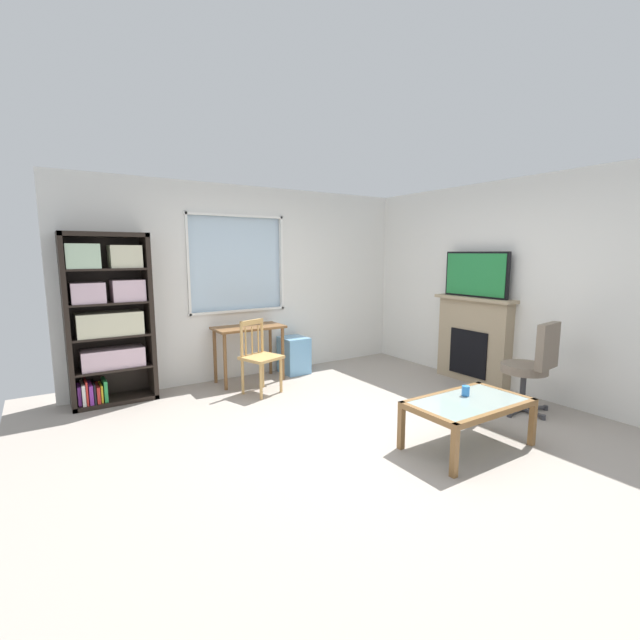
{
  "coord_description": "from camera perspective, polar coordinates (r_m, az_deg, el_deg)",
  "views": [
    {
      "loc": [
        -2.47,
        -3.24,
        1.71
      ],
      "look_at": [
        0.22,
        0.91,
        0.95
      ],
      "focal_mm": 24.42,
      "sensor_mm": 36.0,
      "label": 1
    }
  ],
  "objects": [
    {
      "name": "ground",
      "position": [
        4.42,
        4.17,
        -14.16
      ],
      "size": [
        5.83,
        5.77,
        0.02
      ],
      "primitive_type": "cube",
      "color": "#9E9389"
    },
    {
      "name": "wall_back_with_window",
      "position": [
        6.17,
        -9.04,
        4.55
      ],
      "size": [
        4.83,
        0.15,
        2.6
      ],
      "color": "silver",
      "rests_on": "ground"
    },
    {
      "name": "wall_right",
      "position": [
        5.92,
        23.82,
        4.06
      ],
      "size": [
        0.12,
        4.97,
        2.6
      ],
      "primitive_type": "cube",
      "color": "silver",
      "rests_on": "ground"
    },
    {
      "name": "bookshelf",
      "position": [
        5.46,
        -26.03,
        0.62
      ],
      "size": [
        0.9,
        0.38,
        1.94
      ],
      "color": "black",
      "rests_on": "ground"
    },
    {
      "name": "desk_under_window",
      "position": [
        5.85,
        -9.32,
        -2.06
      ],
      "size": [
        0.91,
        0.47,
        0.75
      ],
      "color": "brown",
      "rests_on": "ground"
    },
    {
      "name": "wooden_chair",
      "position": [
        5.39,
        -7.94,
        -4.69
      ],
      "size": [
        0.53,
        0.51,
        0.9
      ],
      "color": "tan",
      "rests_on": "ground"
    },
    {
      "name": "plastic_drawer_unit",
      "position": [
        6.28,
        -3.44,
        -4.6
      ],
      "size": [
        0.35,
        0.4,
        0.52
      ],
      "primitive_type": "cube",
      "color": "#72ADDB",
      "rests_on": "ground"
    },
    {
      "name": "fireplace",
      "position": [
        6.12,
        19.43,
        -2.44
      ],
      "size": [
        0.26,
        1.14,
        1.14
      ],
      "color": "tan",
      "rests_on": "ground"
    },
    {
      "name": "tv",
      "position": [
        6.01,
        19.75,
        5.63
      ],
      "size": [
        0.06,
        0.94,
        0.59
      ],
      "color": "black",
      "rests_on": "fireplace"
    },
    {
      "name": "office_chair",
      "position": [
        5.16,
        26.12,
        -5.08
      ],
      "size": [
        0.57,
        0.58,
        1.0
      ],
      "color": "#7A6B5B",
      "rests_on": "ground"
    },
    {
      "name": "coffee_table",
      "position": [
        4.12,
        18.88,
        -10.71
      ],
      "size": [
        1.09,
        0.63,
        0.43
      ],
      "color": "#8C9E99",
      "rests_on": "ground"
    },
    {
      "name": "sippy_cup",
      "position": [
        4.21,
        18.55,
        -8.79
      ],
      "size": [
        0.07,
        0.07,
        0.09
      ],
      "primitive_type": "cylinder",
      "color": "#337FD6",
      "rests_on": "coffee_table"
    }
  ]
}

